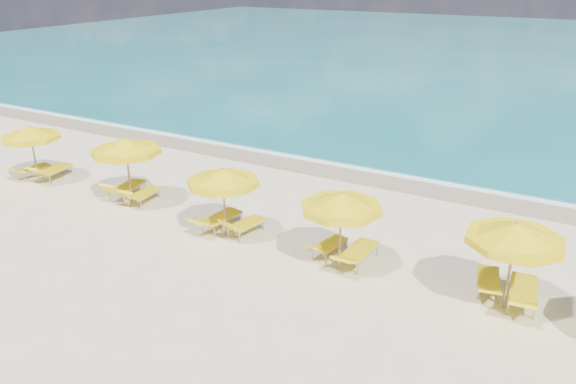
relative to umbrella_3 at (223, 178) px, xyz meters
The scene contains 20 objects.
ground_plane 2.38m from the umbrella_3, ahead, with size 120.00×120.00×0.00m, color beige.
ocean 48.11m from the umbrella_3, 88.35° to the left, with size 120.00×80.00×0.30m, color #12676A.
wet_sand_band 7.83m from the umbrella_3, 79.51° to the left, with size 120.00×2.60×0.01m, color tan.
foam_line 8.59m from the umbrella_3, 80.51° to the left, with size 120.00×1.20×0.03m, color white.
whitecap_near 17.78m from the umbrella_3, 105.15° to the left, with size 14.00×0.36×0.05m, color white.
umbrella_1 9.29m from the umbrella_3, behind, with size 2.57×2.57×2.26m.
umbrella_2 4.49m from the umbrella_3, behind, with size 2.81×2.81×2.45m.
umbrella_3 is the anchor object (origin of this frame).
umbrella_4 3.94m from the umbrella_3, ahead, with size 2.56×2.56×2.30m.
umbrella_5 8.36m from the umbrella_3, ahead, with size 2.98×2.98×2.37m.
lounger_1_left 9.98m from the umbrella_3, behind, with size 0.79×1.76×0.68m.
lounger_1_right 9.08m from the umbrella_3, behind, with size 0.89×1.94×0.83m.
lounger_2_left 5.26m from the umbrella_3, behind, with size 0.96×2.01×0.93m.
lounger_2_right 4.47m from the umbrella_3, behind, with size 0.75×1.70×0.80m.
lounger_3_left 1.79m from the umbrella_3, 142.97° to the left, with size 0.86×1.98×0.71m.
lounger_3_right 1.83m from the umbrella_3, 36.55° to the left, with size 0.84×1.70×0.79m.
lounger_4_left 3.83m from the umbrella_3, ahead, with size 0.76×1.68×0.69m.
lounger_4_right 4.67m from the umbrella_3, ahead, with size 0.72×2.00×0.72m.
lounger_5_left 8.06m from the umbrella_3, ahead, with size 0.90×1.84×0.63m.
lounger_5_right 8.89m from the umbrella_3, ahead, with size 0.85×2.10×0.74m.
Camera 1 is at (8.12, -12.93, 7.89)m, focal length 35.00 mm.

